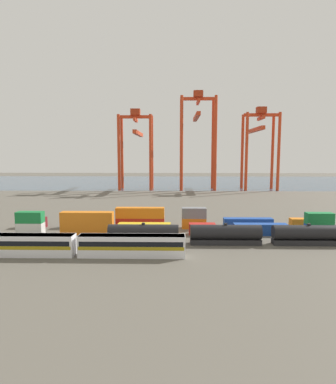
% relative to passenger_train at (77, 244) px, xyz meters
% --- Properties ---
extents(ground_plane, '(420.00, 420.00, 0.00)m').
position_rel_passenger_train_xyz_m(ground_plane, '(16.74, 58.48, -2.14)').
color(ground_plane, '#5B564C').
extents(harbour_water, '(400.00, 110.00, 0.01)m').
position_rel_passenger_train_xyz_m(harbour_water, '(16.74, 161.74, -2.14)').
color(harbour_water, '#384C60').
rests_on(harbour_water, ground_plane).
extents(passenger_train, '(39.45, 3.14, 3.90)m').
position_rel_passenger_train_xyz_m(passenger_train, '(0.00, 0.00, 0.00)').
color(passenger_train, silver).
rests_on(passenger_train, ground_plane).
extents(freight_tank_row, '(48.29, 2.94, 4.40)m').
position_rel_passenger_train_xyz_m(freight_tank_row, '(28.29, 8.43, -0.06)').
color(freight_tank_row, '#232326').
rests_on(freight_tank_row, ground_plane).
extents(shipping_container_0, '(6.04, 2.44, 2.60)m').
position_rel_passenger_train_xyz_m(shipping_container_0, '(-15.82, 16.54, -0.84)').
color(shipping_container_0, silver).
rests_on(shipping_container_0, ground_plane).
extents(shipping_container_1, '(6.04, 2.44, 2.60)m').
position_rel_passenger_train_xyz_m(shipping_container_1, '(-15.82, 16.54, 1.76)').
color(shipping_container_1, '#197538').
rests_on(shipping_container_1, shipping_container_0).
extents(shipping_container_2, '(12.10, 2.44, 2.60)m').
position_rel_passenger_train_xyz_m(shipping_container_2, '(-2.49, 16.54, -0.84)').
color(shipping_container_2, orange).
rests_on(shipping_container_2, ground_plane).
extents(shipping_container_3, '(12.10, 2.44, 2.60)m').
position_rel_passenger_train_xyz_m(shipping_container_3, '(-2.49, 16.54, 1.76)').
color(shipping_container_3, orange).
rests_on(shipping_container_3, shipping_container_2).
extents(shipping_container_4, '(12.10, 2.44, 2.60)m').
position_rel_passenger_train_xyz_m(shipping_container_4, '(10.84, 16.54, -0.84)').
color(shipping_container_4, gold).
rests_on(shipping_container_4, ground_plane).
extents(shipping_container_5, '(6.04, 2.44, 2.60)m').
position_rel_passenger_train_xyz_m(shipping_container_5, '(24.17, 16.54, -0.84)').
color(shipping_container_5, '#AD211C').
rests_on(shipping_container_5, ground_plane).
extents(shipping_container_6, '(12.10, 2.44, 2.60)m').
position_rel_passenger_train_xyz_m(shipping_container_6, '(37.50, 16.54, -0.84)').
color(shipping_container_6, '#1C4299').
rests_on(shipping_container_6, ground_plane).
extents(shipping_container_7, '(6.04, 2.44, 2.60)m').
position_rel_passenger_train_xyz_m(shipping_container_7, '(50.83, 16.54, -0.84)').
color(shipping_container_7, '#1C4299').
rests_on(shipping_container_7, ground_plane).
extents(shipping_container_8, '(6.04, 2.44, 2.60)m').
position_rel_passenger_train_xyz_m(shipping_container_8, '(50.83, 16.54, 1.76)').
color(shipping_container_8, '#197538').
rests_on(shipping_container_8, shipping_container_7).
extents(shipping_container_9, '(6.04, 2.44, 2.60)m').
position_rel_passenger_train_xyz_m(shipping_container_9, '(-17.81, 22.98, -0.84)').
color(shipping_container_9, maroon).
rests_on(shipping_container_9, ground_plane).
extents(shipping_container_10, '(12.10, 2.44, 2.60)m').
position_rel_passenger_train_xyz_m(shipping_container_10, '(-4.33, 22.98, -0.84)').
color(shipping_container_10, '#1C4299').
rests_on(shipping_container_10, ground_plane).
extents(shipping_container_11, '(12.10, 2.44, 2.60)m').
position_rel_passenger_train_xyz_m(shipping_container_11, '(9.16, 22.98, -0.84)').
color(shipping_container_11, '#AD211C').
rests_on(shipping_container_11, ground_plane).
extents(shipping_container_12, '(12.10, 2.44, 2.60)m').
position_rel_passenger_train_xyz_m(shipping_container_12, '(9.16, 22.98, 1.76)').
color(shipping_container_12, orange).
rests_on(shipping_container_12, shipping_container_11).
extents(shipping_container_13, '(6.04, 2.44, 2.60)m').
position_rel_passenger_train_xyz_m(shipping_container_13, '(22.64, 22.98, -0.84)').
color(shipping_container_13, orange).
rests_on(shipping_container_13, ground_plane).
extents(shipping_container_14, '(6.04, 2.44, 2.60)m').
position_rel_passenger_train_xyz_m(shipping_container_14, '(22.64, 22.98, 1.76)').
color(shipping_container_14, slate).
rests_on(shipping_container_14, shipping_container_13).
extents(shipping_container_15, '(12.10, 2.44, 2.60)m').
position_rel_passenger_train_xyz_m(shipping_container_15, '(36.13, 22.98, -0.84)').
color(shipping_container_15, '#1C4299').
rests_on(shipping_container_15, ground_plane).
extents(shipping_container_16, '(6.04, 2.44, 2.60)m').
position_rel_passenger_train_xyz_m(shipping_container_16, '(49.61, 22.98, -0.84)').
color(shipping_container_16, orange).
rests_on(shipping_container_16, ground_plane).
extents(gantry_crane_west, '(17.82, 35.46, 41.72)m').
position_rel_passenger_train_xyz_m(gantry_crane_west, '(-2.62, 117.80, 23.37)').
color(gantry_crane_west, red).
rests_on(gantry_crane_west, ground_plane).
extents(gantry_crane_central, '(18.61, 35.16, 50.77)m').
position_rel_passenger_train_xyz_m(gantry_crane_central, '(29.75, 117.28, 28.88)').
color(gantry_crane_central, red).
rests_on(gantry_crane_central, ground_plane).
extents(gantry_crane_east, '(17.75, 36.01, 42.54)m').
position_rel_passenger_train_xyz_m(gantry_crane_east, '(62.12, 117.77, 24.14)').
color(gantry_crane_east, red).
rests_on(gantry_crane_east, ground_plane).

